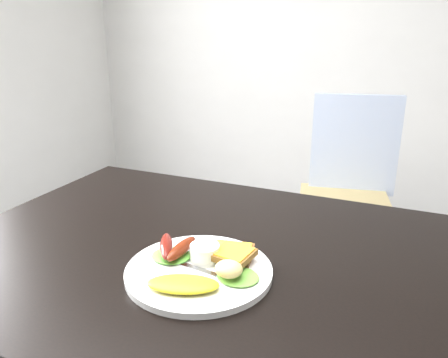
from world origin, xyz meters
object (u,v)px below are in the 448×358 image
dining_table (226,262)px  plate (199,271)px  person (308,176)px  dining_chair (344,205)px

dining_table → plate: (-0.01, -0.09, 0.03)m
dining_table → person: size_ratio=0.76×
dining_table → dining_chair: (0.10, 1.11, -0.28)m
dining_chair → plate: bearing=-107.2°
person → dining_table: bearing=60.3°
dining_table → person: 0.46m
dining_chair → dining_table: bearing=-106.9°
dining_table → plate: bearing=-99.1°
person → plate: (-0.08, -0.54, -0.03)m
person → plate: person is taller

